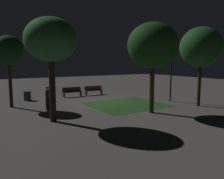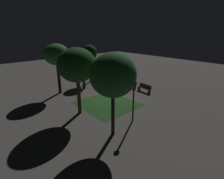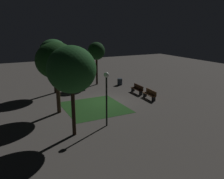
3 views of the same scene
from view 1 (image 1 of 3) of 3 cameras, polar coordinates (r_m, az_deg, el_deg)
name	(u,v)px [view 1 (image 1 of 3)]	position (r m, az deg, el deg)	size (l,w,h in m)	color
ground_plane	(105,103)	(17.89, -1.81, -3.36)	(60.00, 60.00, 0.00)	#56514C
grass_lawn	(126,104)	(17.14, 3.61, -3.82)	(5.42, 5.07, 0.01)	#23511E
bench_front_left	(94,90)	(22.02, -4.72, -0.12)	(1.83, 0.62, 0.88)	brown
bench_front_right	(72,92)	(21.13, -10.11, -0.52)	(1.82, 0.54, 0.88)	#422314
tree_near_wall	(201,47)	(17.54, 21.69, 9.90)	(2.98, 2.98, 5.72)	#2D2116
tree_back_left	(51,41)	(12.45, -15.31, 11.89)	(2.75, 2.75, 5.58)	#2D2116
tree_lawn_side	(8,51)	(17.39, -24.83, 8.84)	(2.00, 2.00, 5.06)	#2D2116
tree_tall_center	(153,46)	(14.36, 10.30, 10.89)	(3.14, 3.14, 5.67)	#423021
lamp_post_path_center	(171,69)	(18.88, 14.82, 5.12)	(0.36, 0.36, 3.84)	black
trash_bin	(27,96)	(20.13, -20.75, -1.51)	(0.59, 0.59, 0.78)	#2D3842
pedestrian	(48,98)	(15.59, -15.96, -2.03)	(0.32, 0.32, 1.61)	black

